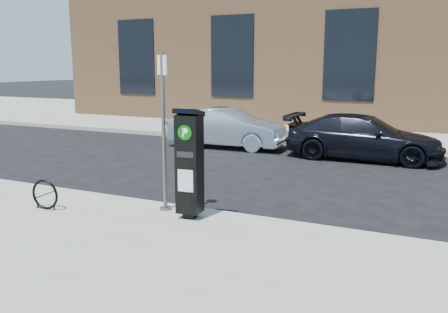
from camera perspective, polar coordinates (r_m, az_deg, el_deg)
The scene contains 10 objects.
ground at distance 8.37m, azimuth -1.52°, elevation -7.43°, with size 120.00×120.00×0.00m, color black.
sidewalk_far at distance 21.54m, azimuth 15.46°, elevation 3.71°, with size 60.00×12.00×0.15m, color gray.
curb_near at distance 8.33m, azimuth -1.59°, elevation -6.98°, with size 60.00×0.12×0.16m, color #9E9B93.
curb_far at distance 15.74m, azimuth 11.69°, elevation 1.34°, with size 60.00×0.12×0.16m, color #9E9B93.
building at distance 24.40m, azimuth 17.21°, elevation 14.01°, with size 28.00×10.05×8.25m.
parking_kiosk at distance 7.71m, azimuth -4.18°, elevation -0.71°, with size 0.45×0.41×1.82m.
sign_pole at distance 8.13m, azimuth -7.26°, elevation 2.77°, with size 0.23×0.22×2.70m.
bike_rack at distance 8.86m, azimuth -20.74°, elevation -4.32°, with size 0.54×0.09×0.54m.
car_silver at distance 15.36m, azimuth 0.28°, elevation 3.46°, with size 1.35×3.86×1.27m, color #9CB1C7.
car_dark at distance 13.99m, azimuth 16.41°, elevation 2.25°, with size 1.77×4.35×1.26m, color black.
Camera 1 is at (3.57, -7.09, 2.64)m, focal length 38.00 mm.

